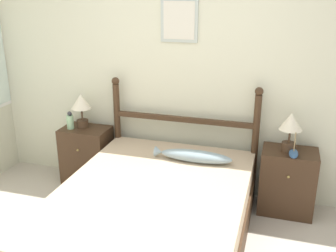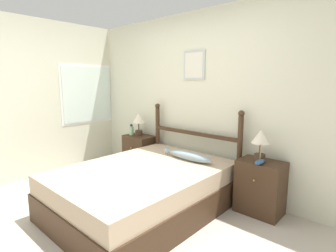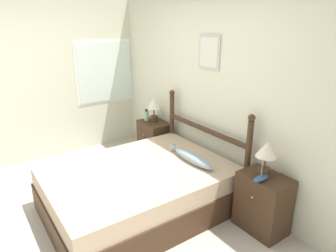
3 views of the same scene
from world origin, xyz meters
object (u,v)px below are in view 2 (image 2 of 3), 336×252
nightstand_left (140,154)px  fish_pillow (188,156)px  model_boat (260,162)px  table_lamp_left (139,121)px  bed (143,190)px  table_lamp_right (261,140)px  bottle (131,130)px  nightstand_right (260,187)px

nightstand_left → fish_pillow: bearing=-12.2°
model_boat → fish_pillow: size_ratio=0.31×
nightstand_left → table_lamp_left: bearing=146.8°
bed → table_lamp_right: 1.51m
fish_pillow → model_boat: bearing=10.4°
nightstand_left → bottle: size_ratio=3.30×
table_lamp_right → nightstand_right: bearing=19.9°
table_lamp_right → bottle: size_ratio=1.93×
table_lamp_left → table_lamp_right: (2.16, -0.03, 0.00)m
table_lamp_left → table_lamp_right: size_ratio=1.00×
bed → table_lamp_left: size_ratio=5.54×
bed → model_boat: bearing=35.6°
table_lamp_right → bottle: bearing=-179.0°
bed → bottle: 1.56m
bed → fish_pillow: size_ratio=2.79×
nightstand_right → bottle: bottle is taller
model_boat → bed: bearing=-144.4°
nightstand_left → nightstand_right: same height
bed → fish_pillow: (0.21, 0.62, 0.33)m
table_lamp_right → nightstand_left: bearing=179.8°
nightstand_left → nightstand_right: 2.15m
bed → fish_pillow: 0.73m
table_lamp_left → bottle: table_lamp_left is taller
bed → nightstand_left: 1.40m
nightstand_left → table_lamp_right: bearing=-0.2°
bottle → fish_pillow: (1.43, -0.23, -0.13)m
table_lamp_right → fish_pillow: bearing=-162.3°
bed → table_lamp_right: table_lamp_right is taller
bed → bottle: bottle is taller
nightstand_left → bottle: bearing=-160.8°
nightstand_right → nightstand_left: bearing=180.0°
nightstand_left → fish_pillow: 1.34m
table_lamp_left → bottle: (-0.11, -0.07, -0.17)m
table_lamp_right → model_boat: 0.26m
model_boat → table_lamp_left: bearing=176.4°
nightstand_right → table_lamp_left: 2.26m
model_boat → fish_pillow: bearing=-169.6°
nightstand_right → table_lamp_left: (-2.19, 0.02, 0.58)m
nightstand_left → table_lamp_right: (2.13, -0.01, 0.58)m
table_lamp_right → fish_pillow: table_lamp_right is taller
table_lamp_left → model_boat: bearing=-3.6°
table_lamp_left → table_lamp_right: 2.16m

